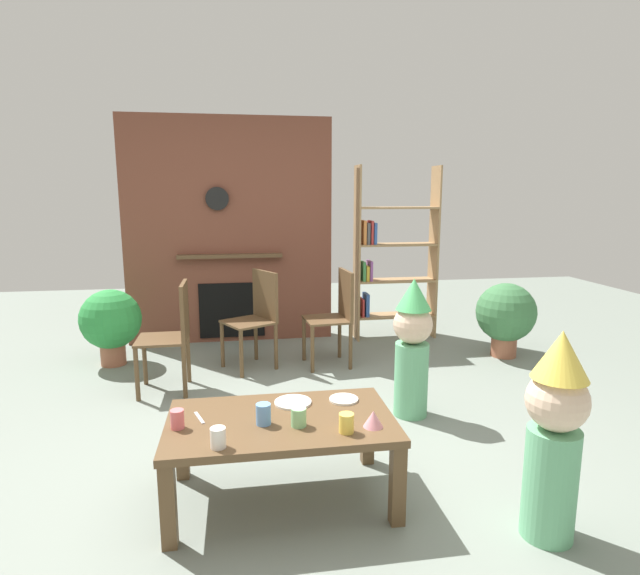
# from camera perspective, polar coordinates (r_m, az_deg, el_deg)

# --- Properties ---
(ground_plane) EXTENTS (12.00, 12.00, 0.00)m
(ground_plane) POSITION_cam_1_polar(r_m,az_deg,el_deg) (3.43, -1.49, -17.36)
(ground_plane) COLOR gray
(brick_fireplace_feature) EXTENTS (2.20, 0.28, 2.40)m
(brick_fireplace_feature) POSITION_cam_1_polar(r_m,az_deg,el_deg) (5.63, -10.04, 6.10)
(brick_fireplace_feature) COLOR brown
(brick_fireplace_feature) RESTS_ON ground_plane
(bookshelf) EXTENTS (0.90, 0.28, 1.90)m
(bookshelf) POSITION_cam_1_polar(r_m,az_deg,el_deg) (5.70, 7.71, 3.22)
(bookshelf) COLOR #9E7A51
(bookshelf) RESTS_ON ground_plane
(coffee_table) EXTENTS (1.17, 0.68, 0.46)m
(coffee_table) POSITION_cam_1_polar(r_m,az_deg,el_deg) (2.76, -4.36, -15.60)
(coffee_table) COLOR brown
(coffee_table) RESTS_ON ground_plane
(paper_cup_near_left) EXTENTS (0.08, 0.08, 0.09)m
(paper_cup_near_left) POSITION_cam_1_polar(r_m,az_deg,el_deg) (2.63, -2.39, -14.24)
(paper_cup_near_left) COLOR #8CD18C
(paper_cup_near_left) RESTS_ON coffee_table
(paper_cup_near_right) EXTENTS (0.08, 0.08, 0.11)m
(paper_cup_near_right) POSITION_cam_1_polar(r_m,az_deg,el_deg) (2.66, -6.32, -13.86)
(paper_cup_near_right) COLOR #669EE0
(paper_cup_near_right) RESTS_ON coffee_table
(paper_cup_center) EXTENTS (0.07, 0.07, 0.10)m
(paper_cup_center) POSITION_cam_1_polar(r_m,az_deg,el_deg) (2.57, 2.97, -14.86)
(paper_cup_center) COLOR #F2CC4C
(paper_cup_center) RESTS_ON coffee_table
(paper_cup_far_left) EXTENTS (0.07, 0.07, 0.10)m
(paper_cup_far_left) POSITION_cam_1_polar(r_m,az_deg,el_deg) (2.70, -15.63, -13.96)
(paper_cup_far_left) COLOR #E5666B
(paper_cup_far_left) RESTS_ON coffee_table
(paper_cup_far_right) EXTENTS (0.07, 0.07, 0.10)m
(paper_cup_far_right) POSITION_cam_1_polar(r_m,az_deg,el_deg) (2.47, -11.30, -16.10)
(paper_cup_far_right) COLOR silver
(paper_cup_far_right) RESTS_ON coffee_table
(paper_plate_front) EXTENTS (0.16, 0.16, 0.01)m
(paper_plate_front) POSITION_cam_1_polar(r_m,az_deg,el_deg) (2.94, 2.67, -12.34)
(paper_plate_front) COLOR white
(paper_plate_front) RESTS_ON coffee_table
(paper_plate_rear) EXTENTS (0.20, 0.20, 0.01)m
(paper_plate_rear) POSITION_cam_1_polar(r_m,az_deg,el_deg) (2.91, -3.03, -12.65)
(paper_plate_rear) COLOR white
(paper_plate_rear) RESTS_ON coffee_table
(birthday_cake_slice) EXTENTS (0.10, 0.10, 0.08)m
(birthday_cake_slice) POSITION_cam_1_polar(r_m,az_deg,el_deg) (2.64, 5.96, -14.37)
(birthday_cake_slice) COLOR pink
(birthday_cake_slice) RESTS_ON coffee_table
(table_fork) EXTENTS (0.06, 0.15, 0.01)m
(table_fork) POSITION_cam_1_polar(r_m,az_deg,el_deg) (2.80, -13.31, -13.95)
(table_fork) COLOR silver
(table_fork) RESTS_ON coffee_table
(child_with_cone_hat) EXTENTS (0.28, 0.28, 1.01)m
(child_with_cone_hat) POSITION_cam_1_polar(r_m,az_deg,el_deg) (2.65, 24.70, -14.32)
(child_with_cone_hat) COLOR #66B27F
(child_with_cone_hat) RESTS_ON ground_plane
(child_in_pink) EXTENTS (0.28, 0.28, 1.01)m
(child_in_pink) POSITION_cam_1_polar(r_m,az_deg,el_deg) (3.75, 10.25, -6.24)
(child_in_pink) COLOR #66B27F
(child_in_pink) RESTS_ON ground_plane
(dining_chair_left) EXTENTS (0.40, 0.40, 0.90)m
(dining_chair_left) POSITION_cam_1_polar(r_m,az_deg,el_deg) (4.32, -16.01, -4.61)
(dining_chair_left) COLOR brown
(dining_chair_left) RESTS_ON ground_plane
(dining_chair_middle) EXTENTS (0.54, 0.54, 0.90)m
(dining_chair_middle) POSITION_cam_1_polar(r_m,az_deg,el_deg) (4.77, -7.05, -2.87)
(dining_chair_middle) COLOR brown
(dining_chair_middle) RESTS_ON ground_plane
(dining_chair_right) EXTENTS (0.43, 0.43, 0.90)m
(dining_chair_right) POSITION_cam_1_polar(r_m,az_deg,el_deg) (4.80, 1.82, -2.70)
(dining_chair_right) COLOR brown
(dining_chair_right) RESTS_ON ground_plane
(potted_plant_tall) EXTENTS (0.58, 0.58, 0.74)m
(potted_plant_tall) POSITION_cam_1_polar(r_m,az_deg,el_deg) (5.37, 20.01, -2.83)
(potted_plant_tall) COLOR #9E5B42
(potted_plant_tall) RESTS_ON ground_plane
(potted_plant_short) EXTENTS (0.56, 0.56, 0.72)m
(potted_plant_short) POSITION_cam_1_polar(r_m,az_deg,el_deg) (5.18, -22.30, -3.49)
(potted_plant_short) COLOR #9E5B42
(potted_plant_short) RESTS_ON ground_plane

